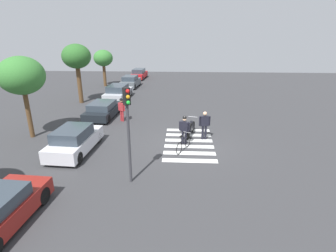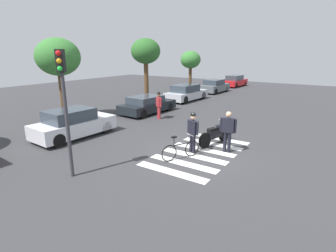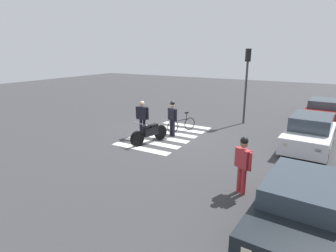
% 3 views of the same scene
% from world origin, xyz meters
% --- Properties ---
extents(ground_plane, '(60.00, 60.00, 0.00)m').
position_xyz_m(ground_plane, '(0.00, 0.00, 0.00)').
color(ground_plane, '#38383A').
extents(police_motorcycle, '(2.10, 0.80, 1.07)m').
position_xyz_m(police_motorcycle, '(1.36, -0.11, 0.48)').
color(police_motorcycle, black).
rests_on(police_motorcycle, ground_plane).
extents(leaning_bicycle, '(1.61, 0.82, 1.00)m').
position_xyz_m(leaning_bicycle, '(-1.01, 0.33, 0.38)').
color(leaning_bicycle, black).
rests_on(leaning_bicycle, ground_plane).
extents(officer_on_foot, '(0.26, 0.70, 1.78)m').
position_xyz_m(officer_on_foot, '(0.72, -0.94, 1.03)').
color(officer_on_foot, black).
rests_on(officer_on_foot, ground_plane).
extents(officer_by_motorcycle, '(0.36, 0.63, 1.77)m').
position_xyz_m(officer_by_motorcycle, '(-0.09, 0.29, 1.02)').
color(officer_by_motorcycle, black).
rests_on(officer_by_motorcycle, ground_plane).
extents(pedestrian_bystander, '(0.42, 0.58, 1.76)m').
position_xyz_m(pedestrian_bystander, '(3.95, 4.90, 1.01)').
color(pedestrian_bystander, '#B22D33').
rests_on(pedestrian_bystander, ground_plane).
extents(crosswalk_stripes, '(4.95, 2.89, 0.01)m').
position_xyz_m(crosswalk_stripes, '(0.00, 0.00, 0.00)').
color(crosswalk_stripes, silver).
rests_on(crosswalk_stripes, ground_plane).
extents(car_white_van, '(4.16, 2.01, 1.44)m').
position_xyz_m(car_white_van, '(-1.50, 6.32, 0.68)').
color(car_white_van, black).
rests_on(car_white_van, ground_plane).
extents(car_black_suv, '(4.39, 2.14, 1.21)m').
position_xyz_m(car_black_suv, '(4.92, 6.59, 0.59)').
color(car_black_suv, black).
rests_on(car_black_suv, ground_plane).
extents(car_silver_sedan, '(4.56, 2.14, 1.41)m').
position_xyz_m(car_silver_sedan, '(10.82, 6.77, 0.67)').
color(car_silver_sedan, black).
rests_on(car_silver_sedan, ground_plane).
extents(car_grey_coupe, '(4.01, 1.97, 1.38)m').
position_xyz_m(car_grey_coupe, '(16.76, 6.65, 0.65)').
color(car_grey_coupe, black).
rests_on(car_grey_coupe, ground_plane).
extents(car_red_convertible, '(4.33, 1.93, 1.40)m').
position_xyz_m(car_red_convertible, '(22.96, 6.59, 0.66)').
color(car_red_convertible, black).
rests_on(car_red_convertible, ground_plane).
extents(traffic_light_pole, '(0.35, 0.34, 4.24)m').
position_xyz_m(traffic_light_pole, '(-4.41, 2.67, 2.85)').
color(traffic_light_pole, '#38383D').
rests_on(traffic_light_pole, ground_plane).
extents(street_tree_mid, '(2.65, 2.65, 5.01)m').
position_xyz_m(street_tree_mid, '(0.55, 9.92, 3.85)').
color(street_tree_mid, brown).
rests_on(street_tree_mid, ground_plane).
extents(street_tree_far, '(2.54, 2.54, 5.34)m').
position_xyz_m(street_tree_far, '(9.16, 9.92, 4.17)').
color(street_tree_far, brown).
rests_on(street_tree_far, ground_plane).
extents(street_tree_end, '(2.26, 2.26, 4.33)m').
position_xyz_m(street_tree_end, '(17.32, 9.92, 3.30)').
color(street_tree_end, brown).
rests_on(street_tree_end, ground_plane).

